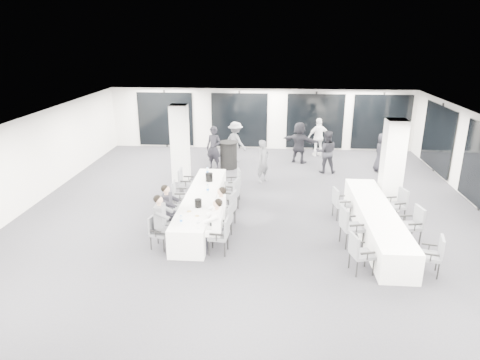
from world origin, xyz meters
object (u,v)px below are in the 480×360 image
Objects in this scene: chair_side_right_near at (434,253)px; standing_guest_d at (319,135)px; banquet_table_side at (376,222)px; chair_main_right_second at (225,220)px; chair_main_left_far at (185,181)px; chair_main_right_mid at (228,207)px; chair_main_left_second at (164,217)px; ice_bucket_far at (209,177)px; standing_guest_f at (299,140)px; standing_guest_a at (263,159)px; chair_side_left_near at (359,251)px; standing_guest_e at (382,150)px; cocktail_table at (229,155)px; standing_guest_b at (326,149)px; chair_side_left_far at (340,201)px; chair_main_right_fourth at (232,193)px; chair_side_right_far at (398,203)px; chair_main_right_near at (222,233)px; chair_main_left_fourth at (178,193)px; ice_bucket_near at (198,203)px; chair_main_right_far at (235,182)px; chair_main_left_near at (157,230)px; chair_side_right_mid at (413,223)px; chair_main_left_mid at (171,205)px; banquet_table_main at (202,207)px; standing_guest_c at (236,139)px; chair_side_left_mid at (349,224)px.

standing_guest_d reaches higher than chair_side_right_near.
banquet_table_side is 4.07m from chair_main_right_second.
chair_main_right_mid reaches higher than chair_main_left_far.
chair_main_left_second is 2.53m from ice_bucket_far.
standing_guest_a is at bearing 88.38° from standing_guest_f.
standing_guest_e reaches higher than chair_side_left_near.
ice_bucket_far is at bearing -93.38° from cocktail_table.
standing_guest_b is at bearing -18.92° from chair_main_right_mid.
chair_side_left_far is at bearing 130.95° from standing_guest_e.
chair_main_right_fourth reaches higher than chair_side_right_far.
chair_main_right_near is 1.02× the size of chair_main_right_second.
banquet_table_side is 5.53× the size of chair_main_left_fourth.
chair_main_right_fourth reaches higher than ice_bucket_near.
chair_main_right_second is (-4.04, -0.48, 0.15)m from banquet_table_side.
chair_main_right_near is 0.53× the size of standing_guest_a.
chair_side_left_far is 0.48× the size of standing_guest_d.
chair_main_right_far and ice_bucket_near have the same top height.
ice_bucket_far is (0.89, 3.08, 0.39)m from chair_main_left_near.
chair_side_right_mid is at bearing 106.64° from standing_guest_b.
ice_bucket_near is at bearing 57.33° from chair_main_left_mid.
chair_main_left_far is 0.97× the size of chair_side_right_mid.
banquet_table_main is at bearing 111.56° from chair_main_left_mid.
chair_side_right_near is 5.89m from ice_bucket_near.
chair_main_right_mid is 0.53× the size of standing_guest_c.
ice_bucket_near is (0.07, -0.93, 0.49)m from banquet_table_main.
banquet_table_side is 5.60× the size of chair_main_left_mid.
chair_main_right_second is at bearing 87.02° from chair_main_left_second.
chair_side_left_mid is (4.86, -1.11, 0.09)m from chair_main_left_mid.
chair_main_left_near is 5.90m from standing_guest_a.
chair_side_left_mid is (4.03, -1.38, 0.22)m from banquet_table_main.
chair_side_right_mid is at bearing -133.70° from chair_main_right_far.
chair_side_left_mid reaches higher than chair_side_right_mid.
ice_bucket_far is at bearing 66.01° from chair_side_right_far.
standing_guest_f reaches higher than ice_bucket_near.
banquet_table_side is 1.36m from chair_side_left_far.
banquet_table_side is 5.80m from chair_main_left_near.
banquet_table_main is at bearing -93.28° from cocktail_table.
standing_guest_b reaches higher than chair_main_right_mid.
chair_main_right_mid is at bearing 31.99° from ice_bucket_near.
ice_bucket_near is (-4.05, -5.67, -0.08)m from standing_guest_b.
cocktail_table is 9.41m from chair_side_right_near.
chair_side_right_far is 7.82m from standing_guest_c.
chair_main_right_fourth is (-4.03, 1.34, 0.22)m from banquet_table_side.
chair_side_right_near is 0.54× the size of standing_guest_e.
chair_main_left_fourth is 0.93× the size of chair_main_right_far.
chair_main_left_second is 5.12m from chair_side_left_near.
chair_side_left_near reaches higher than banquet_table_main.
chair_side_left_near is 3.05m from chair_side_left_far.
chair_main_right_mid is 0.54× the size of standing_guest_b.
chair_main_right_far is 5.65m from chair_side_right_mid.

